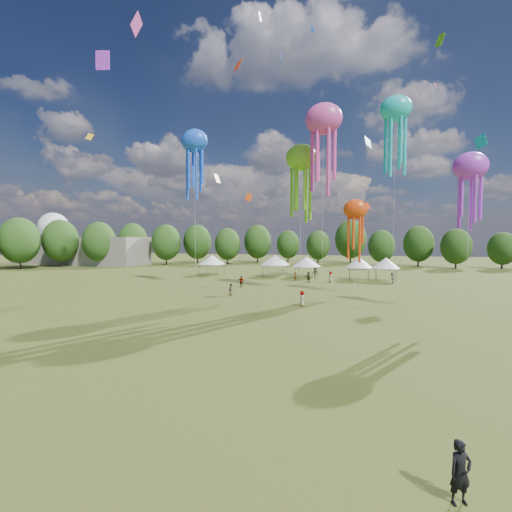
# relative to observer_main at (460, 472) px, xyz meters

# --- Properties ---
(ground) EXTENTS (300.00, 300.00, 0.00)m
(ground) POSITION_rel_observer_main_xyz_m (-8.64, 1.71, -0.89)
(ground) COLOR #384416
(ground) RESTS_ON ground
(observer_main) EXTENTS (0.77, 0.66, 1.79)m
(observer_main) POSITION_rel_observer_main_xyz_m (0.00, 0.00, 0.00)
(observer_main) COLOR black
(observer_main) RESTS_ON ground
(spectator_near) EXTENTS (0.94, 0.89, 1.54)m
(spectator_near) POSITION_rel_observer_main_xyz_m (-18.38, 32.06, -0.12)
(spectator_near) COLOR gray
(spectator_near) RESTS_ON ground
(spectators_far) EXTENTS (23.75, 31.41, 1.91)m
(spectators_far) POSITION_rel_observer_main_xyz_m (-8.50, 47.35, 0.01)
(spectators_far) COLOR gray
(spectators_far) RESTS_ON ground
(festival_tents) EXTENTS (38.65, 7.67, 4.28)m
(festival_tents) POSITION_rel_observer_main_xyz_m (-13.54, 55.30, 2.29)
(festival_tents) COLOR #47474C
(festival_tents) RESTS_ON ground
(show_kites) EXTENTS (37.66, 24.02, 29.83)m
(show_kites) POSITION_rel_observer_main_xyz_m (-6.80, 39.28, 18.70)
(show_kites) COLOR #6CC520
(show_kites) RESTS_ON ground
(small_kites) EXTENTS (67.77, 68.81, 39.80)m
(small_kites) POSITION_rel_observer_main_xyz_m (-8.49, 44.39, 28.49)
(small_kites) COLOR #6CC520
(small_kites) RESTS_ON ground
(treeline) EXTENTS (201.57, 95.24, 13.43)m
(treeline) POSITION_rel_observer_main_xyz_m (-12.51, 64.22, 5.65)
(treeline) COLOR #38281C
(treeline) RESTS_ON ground
(hangar) EXTENTS (40.00, 12.00, 8.00)m
(hangar) POSITION_rel_observer_main_xyz_m (-80.64, 73.71, 3.11)
(hangar) COLOR gray
(hangar) RESTS_ON ground
(radome) EXTENTS (9.00, 9.00, 16.00)m
(radome) POSITION_rel_observer_main_xyz_m (-96.64, 79.71, 9.09)
(radome) COLOR white
(radome) RESTS_ON ground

